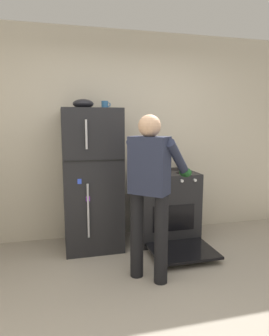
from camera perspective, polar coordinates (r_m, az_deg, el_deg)
The scene contains 9 objects.
ground at distance 2.65m, azimuth 7.22°, elevation -26.49°, with size 8.00×8.00×0.00m, color #9E9384.
kitchen_wall_back at distance 4.05m, azimuth -2.56°, elevation 6.21°, with size 6.00×0.10×2.70m, color beige.
refrigerator at distance 3.66m, azimuth -8.18°, elevation -2.12°, with size 0.68×0.72×1.69m.
stove_range at distance 3.95m, azimuth 5.89°, elevation -7.32°, with size 0.76×1.21×0.90m.
person_cook at distance 2.84m, azimuth 3.18°, elevation -2.79°, with size 0.71×0.75×1.60m.
red_pot at distance 3.76m, azimuth 3.89°, elevation 0.15°, with size 0.35×0.25×0.13m.
coffee_mug at distance 3.68m, azimuth -5.68°, elevation 11.92°, with size 0.11×0.08×0.10m.
pepper_mill at distance 4.15m, azimuth 8.88°, elevation 1.04°, with size 0.05×0.05×0.16m, color brown.
mixing_bowl at distance 3.60m, azimuth -9.79°, elevation 12.02°, with size 0.24×0.24×0.11m, color black.
Camera 1 is at (-0.82, -2.01, 1.53)m, focal length 31.84 mm.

